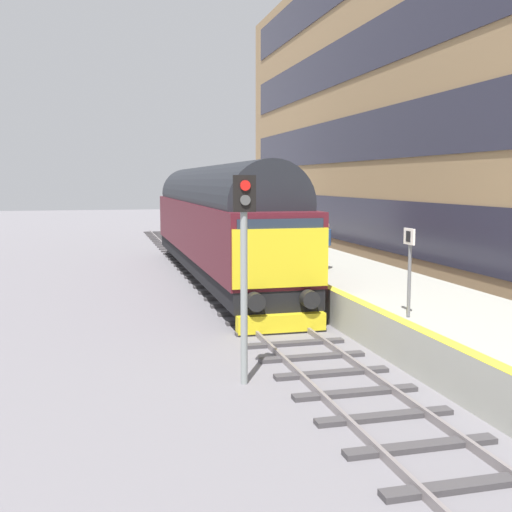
{
  "coord_description": "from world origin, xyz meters",
  "views": [
    {
      "loc": [
        -4.66,
        -20.04,
        4.06
      ],
      "look_at": [
        0.2,
        -0.83,
        1.66
      ],
      "focal_mm": 43.75,
      "sensor_mm": 36.0,
      "label": 1
    }
  ],
  "objects_px": {
    "signal_post_near": "(244,255)",
    "waiting_passenger": "(326,241)",
    "diesel_locomotive": "(216,219)",
    "platform_number_sign": "(409,259)"
  },
  "relations": [
    {
      "from": "diesel_locomotive",
      "to": "waiting_passenger",
      "type": "distance_m",
      "value": 5.9
    },
    {
      "from": "diesel_locomotive",
      "to": "waiting_passenger",
      "type": "xyz_separation_m",
      "value": [
        2.91,
        -5.1,
        -0.49
      ]
    },
    {
      "from": "signal_post_near",
      "to": "waiting_passenger",
      "type": "distance_m",
      "value": 9.61
    },
    {
      "from": "platform_number_sign",
      "to": "waiting_passenger",
      "type": "bearing_deg",
      "value": 83.49
    },
    {
      "from": "diesel_locomotive",
      "to": "waiting_passenger",
      "type": "relative_size",
      "value": 11.81
    },
    {
      "from": "waiting_passenger",
      "to": "platform_number_sign",
      "type": "bearing_deg",
      "value": -171.6
    },
    {
      "from": "signal_post_near",
      "to": "platform_number_sign",
      "type": "bearing_deg",
      "value": 10.36
    },
    {
      "from": "diesel_locomotive",
      "to": "signal_post_near",
      "type": "xyz_separation_m",
      "value": [
        -1.91,
        -13.39,
        0.13
      ]
    },
    {
      "from": "signal_post_near",
      "to": "waiting_passenger",
      "type": "height_order",
      "value": "signal_post_near"
    },
    {
      "from": "diesel_locomotive",
      "to": "platform_number_sign",
      "type": "distance_m",
      "value": 12.83
    }
  ]
}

